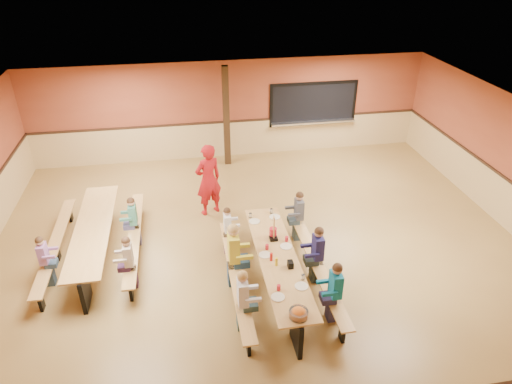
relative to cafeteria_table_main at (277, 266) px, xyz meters
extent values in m
plane|color=olive|center=(-0.11, 1.38, -0.53)|extent=(12.00, 12.00, 0.00)
cube|color=brown|center=(-0.11, 6.38, 0.97)|extent=(12.00, 0.04, 3.00)
cube|color=white|center=(-0.11, 1.38, 2.47)|extent=(12.00, 10.00, 0.04)
cube|color=black|center=(2.49, 6.35, 1.02)|extent=(2.60, 0.06, 1.20)
cube|color=silver|center=(2.49, 6.26, 0.45)|extent=(2.70, 0.28, 0.06)
cube|color=black|center=(-0.31, 5.78, 0.97)|extent=(0.18, 0.18, 3.00)
cube|color=#BA8A49|center=(0.00, 0.00, 0.19)|extent=(0.75, 3.60, 0.04)
cube|color=black|center=(0.00, -1.55, -0.18)|extent=(0.08, 0.60, 0.70)
cube|color=black|center=(0.00, 1.55, -0.18)|extent=(0.08, 0.60, 0.70)
cube|color=#BA8A49|center=(-0.83, 0.00, -0.09)|extent=(0.26, 3.60, 0.04)
cube|color=black|center=(-0.83, 0.00, -0.32)|extent=(0.06, 0.18, 0.41)
cube|color=#BA8A49|center=(0.83, 0.00, -0.09)|extent=(0.26, 3.60, 0.04)
cube|color=black|center=(0.83, 0.00, -0.32)|extent=(0.06, 0.18, 0.41)
cube|color=#BA8A49|center=(-3.68, 1.68, 0.19)|extent=(0.75, 3.60, 0.04)
cube|color=black|center=(-3.68, 0.13, -0.18)|extent=(0.08, 0.60, 0.70)
cube|color=black|center=(-3.68, 3.23, -0.18)|extent=(0.08, 0.60, 0.70)
cube|color=#BA8A49|center=(-4.51, 1.68, -0.09)|extent=(0.26, 3.60, 0.04)
cube|color=black|center=(-4.51, 1.68, -0.32)|extent=(0.06, 0.18, 0.41)
cube|color=#BA8A49|center=(-2.86, 1.68, -0.09)|extent=(0.26, 3.60, 0.04)
cube|color=black|center=(-2.86, 1.68, -0.32)|extent=(0.06, 0.18, 0.41)
imported|color=#AB1319|center=(-1.09, 3.02, 0.41)|extent=(0.81, 0.69, 1.87)
cylinder|color=#B41825|center=(0.04, 0.66, 0.32)|extent=(0.16, 0.16, 0.22)
cube|color=black|center=(0.17, -0.34, 0.28)|extent=(0.10, 0.14, 0.13)
cylinder|color=yellow|center=(-0.08, -0.24, 0.30)|extent=(0.06, 0.06, 0.17)
cylinder|color=#B2140F|center=(-0.15, -0.08, 0.30)|extent=(0.06, 0.06, 0.17)
cube|color=black|center=(0.04, 0.58, 0.24)|extent=(0.16, 0.16, 0.06)
cube|color=#BA8A49|center=(0.04, 0.58, 0.52)|extent=(0.02, 0.09, 0.50)
camera|label=1|loc=(-1.62, -6.87, 5.70)|focal=32.00mm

